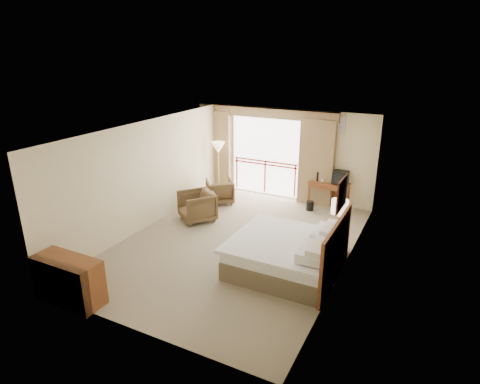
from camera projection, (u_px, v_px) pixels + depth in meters
The scene contains 29 objects.
floor at pixel (237, 243), 9.47m from camera, with size 7.00×7.00×0.00m, color gray.
ceiling at pixel (236, 130), 8.55m from camera, with size 7.00×7.00×0.00m, color white.
wall_back at pixel (291, 155), 11.94m from camera, with size 5.00×5.00×0.00m, color beige.
wall_front at pixel (131, 258), 6.07m from camera, with size 5.00×5.00×0.00m, color beige.
wall_left at pixel (149, 174), 10.07m from camera, with size 7.00×7.00×0.00m, color beige.
wall_right at pixel (348, 208), 7.94m from camera, with size 7.00×7.00×0.00m, color beige.
balcony_door at pixel (266, 156), 12.32m from camera, with size 2.40×2.40×0.00m, color white.
balcony_railing at pixel (265, 169), 12.43m from camera, with size 2.09×0.03×1.02m.
curtain_left at pixel (217, 150), 12.90m from camera, with size 1.00×0.26×2.50m, color olive.
curtain_right at pixel (317, 162), 11.49m from camera, with size 1.00×0.26×2.50m, color olive.
valance at pixel (265, 113), 11.78m from camera, with size 4.40×0.22×0.28m, color olive.
hvac_vent at pixel (336, 125), 11.03m from camera, with size 0.50×0.04×0.50m, color silver.
bed at pixel (288, 254), 8.20m from camera, with size 2.13×2.06×0.97m.
headboard at pixel (336, 252), 7.69m from camera, with size 0.06×2.10×1.30m, color brown.
framed_art at pixel (342, 194), 7.28m from camera, with size 0.04×0.72×0.60m.
nightstand at pixel (336, 241), 8.91m from camera, with size 0.41×0.49×0.59m, color brown.
table_lamp at pixel (340, 207), 8.68m from camera, with size 0.37×0.37×0.65m.
phone at pixel (333, 230), 8.69m from camera, with size 0.17×0.13×0.08m, color black.
desk at pixel (330, 187), 11.51m from camera, with size 1.13×0.55×0.74m.
tv at pixel (341, 178), 11.22m from camera, with size 0.41×0.33×0.37m.
coffee_maker at pixel (318, 176), 11.51m from camera, with size 0.13×0.13×0.28m, color black.
cup at pixel (322, 180), 11.44m from camera, with size 0.07×0.07×0.10m, color white.
wastebasket at pixel (310, 206), 11.35m from camera, with size 0.21×0.21×0.26m, color black.
armchair_far at pixel (220, 202), 11.98m from camera, with size 0.74×0.77×0.70m, color #4A361F.
armchair_near at pixel (197, 220), 10.75m from camera, with size 0.84×0.86×0.79m, color #4A361F.
side_table at pixel (208, 198), 11.34m from camera, with size 0.44×0.44×0.48m.
book at pixel (208, 193), 11.29m from camera, with size 0.17×0.22×0.02m, color white.
floor_lamp at pixel (218, 149), 12.28m from camera, with size 0.42×0.42×1.64m.
dresser at pixel (68, 280), 7.17m from camera, with size 1.29×0.55×0.86m.
Camera 1 is at (3.92, -7.54, 4.35)m, focal length 30.00 mm.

